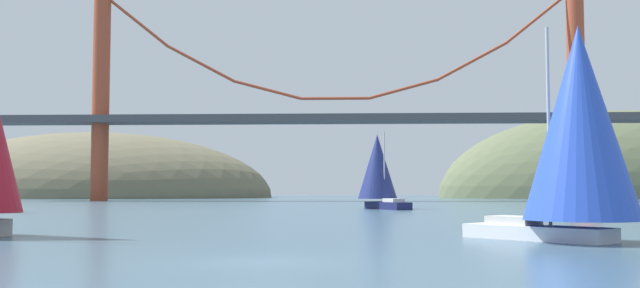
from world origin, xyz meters
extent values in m
plane|color=#426075|center=(0.00, 0.00, 0.00)|extent=(360.00, 360.00, 0.00)
ellipsoid|color=#5B6647|center=(60.00, 135.00, 0.00)|extent=(77.20, 44.00, 37.53)
ellipsoid|color=#6B664C|center=(-55.00, 135.00, 0.00)|extent=(80.17, 44.00, 28.86)
cylinder|color=#A34228|center=(-38.87, 95.00, 17.25)|extent=(2.80, 2.80, 34.49)
cylinder|color=#A34228|center=(38.87, 95.00, 17.25)|extent=(2.80, 2.80, 34.49)
cube|color=#47474C|center=(0.00, 95.00, 13.35)|extent=(113.74, 6.00, 1.20)
cylinder|color=#A34228|center=(-33.32, 95.00, 30.05)|extent=(11.42, 0.50, 9.28)
cylinder|color=#A34228|center=(-22.21, 95.00, 22.65)|extent=(11.34, 0.50, 6.36)
cylinder|color=#A34228|center=(-11.11, 95.00, 18.20)|extent=(11.23, 0.50, 3.45)
cylinder|color=#A34228|center=(0.00, 95.00, 16.72)|extent=(11.11, 0.50, 0.50)
cylinder|color=#A34228|center=(11.11, 95.00, 18.20)|extent=(11.23, 0.50, 3.45)
cylinder|color=#A34228|center=(22.21, 95.00, 22.65)|extent=(11.34, 0.50, 6.36)
cylinder|color=#A34228|center=(33.32, 95.00, 30.05)|extent=(11.42, 0.50, 9.28)
cube|color=white|center=(10.41, 9.38, 0.29)|extent=(5.64, 5.73, 0.59)
cube|color=beige|center=(9.63, 10.18, 0.77)|extent=(2.38, 2.39, 0.36)
cylinder|color=#B2B2B7|center=(10.84, 8.93, 4.69)|extent=(0.14, 0.14, 8.20)
cone|color=blue|center=(11.80, 7.95, 4.75)|extent=(6.40, 6.40, 7.74)
cube|color=navy|center=(25.27, 54.06, 0.35)|extent=(6.18, 2.78, 0.70)
cube|color=beige|center=(24.22, 54.29, 0.88)|extent=(2.12, 1.56, 0.36)
cylinder|color=#B2B2B7|center=(25.85, 53.93, 4.08)|extent=(0.14, 0.14, 6.77)
cone|color=red|center=(27.14, 53.65, 4.03)|extent=(4.20, 4.20, 6.06)
cube|color=#191E4C|center=(6.31, 51.05, 0.37)|extent=(4.58, 6.21, 0.74)
cube|color=beige|center=(6.85, 50.09, 0.92)|extent=(2.16, 2.38, 0.36)
cylinder|color=#B2B2B7|center=(6.01, 51.58, 4.28)|extent=(0.14, 0.14, 7.09)
cone|color=navy|center=(5.35, 52.75, 4.34)|extent=(5.48, 5.48, 6.60)
camera|label=1|loc=(2.79, -20.58, 2.15)|focal=40.03mm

